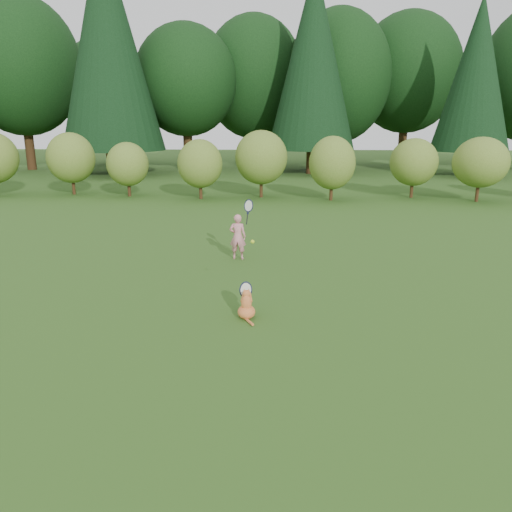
# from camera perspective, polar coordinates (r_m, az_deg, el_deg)

# --- Properties ---
(ground) EXTENTS (100.00, 100.00, 0.00)m
(ground) POSITION_cam_1_polar(r_m,az_deg,el_deg) (9.18, -1.50, -5.52)
(ground) COLOR #2B4C15
(ground) RESTS_ON ground
(shrub_row) EXTENTS (28.00, 3.00, 2.80)m
(shrub_row) POSITION_cam_1_polar(r_m,az_deg,el_deg) (21.64, 1.10, 10.33)
(shrub_row) COLOR #536A21
(shrub_row) RESTS_ON ground
(woodland_backdrop) EXTENTS (48.00, 10.00, 15.00)m
(woodland_backdrop) POSITION_cam_1_polar(r_m,az_deg,el_deg) (31.85, 1.77, 22.90)
(woodland_backdrop) COLOR black
(woodland_backdrop) RESTS_ON ground
(child) EXTENTS (0.63, 0.42, 1.65)m
(child) POSITION_cam_1_polar(r_m,az_deg,el_deg) (11.99, -2.06, 2.34)
(child) COLOR pink
(child) RESTS_ON ground
(cat) EXTENTS (0.35, 0.69, 0.70)m
(cat) POSITION_cam_1_polar(r_m,az_deg,el_deg) (8.49, -1.11, -5.37)
(cat) COLOR #D05428
(cat) RESTS_ON ground
(tennis_ball) EXTENTS (0.07, 0.07, 0.07)m
(tennis_ball) POSITION_cam_1_polar(r_m,az_deg,el_deg) (8.54, -0.40, 1.65)
(tennis_ball) COLOR #9CCF18
(tennis_ball) RESTS_ON ground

